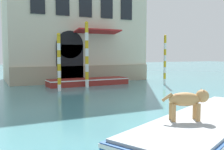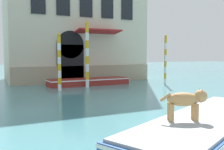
{
  "view_description": "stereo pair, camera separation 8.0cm",
  "coord_description": "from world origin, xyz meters",
  "px_view_note": "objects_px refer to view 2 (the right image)",
  "views": [
    {
      "loc": [
        -4.9,
        -0.63,
        2.32
      ],
      "look_at": [
        1.26,
        11.78,
        1.2
      ],
      "focal_mm": 42.0,
      "sensor_mm": 36.0,
      "label": 1
    },
    {
      "loc": [
        -4.83,
        -0.67,
        2.32
      ],
      "look_at": [
        1.26,
        11.78,
        1.2
      ],
      "focal_mm": 42.0,
      "sensor_mm": 36.0,
      "label": 2
    }
  ],
  "objects_px": {
    "dog_on_deck": "(186,100)",
    "boat_moored_near_palazzo": "(89,82)",
    "mooring_pole_1": "(87,54)",
    "boat_foreground": "(207,128)",
    "mooring_pole_2": "(59,62)",
    "mooring_pole_0": "(165,60)"
  },
  "relations": [
    {
      "from": "dog_on_deck",
      "to": "mooring_pole_2",
      "type": "relative_size",
      "value": 0.3
    },
    {
      "from": "mooring_pole_1",
      "to": "boat_moored_near_palazzo",
      "type": "bearing_deg",
      "value": 64.61
    },
    {
      "from": "dog_on_deck",
      "to": "mooring_pole_2",
      "type": "height_order",
      "value": "mooring_pole_2"
    },
    {
      "from": "boat_moored_near_palazzo",
      "to": "mooring_pole_2",
      "type": "xyz_separation_m",
      "value": [
        -2.8,
        -2.22,
        1.56
      ]
    },
    {
      "from": "boat_moored_near_palazzo",
      "to": "mooring_pole_2",
      "type": "distance_m",
      "value": 3.9
    },
    {
      "from": "dog_on_deck",
      "to": "mooring_pole_1",
      "type": "bearing_deg",
      "value": 103.82
    },
    {
      "from": "dog_on_deck",
      "to": "mooring_pole_1",
      "type": "relative_size",
      "value": 0.24
    },
    {
      "from": "dog_on_deck",
      "to": "boat_moored_near_palazzo",
      "type": "relative_size",
      "value": 0.18
    },
    {
      "from": "mooring_pole_0",
      "to": "mooring_pole_2",
      "type": "distance_m",
      "value": 8.01
    },
    {
      "from": "boat_moored_near_palazzo",
      "to": "mooring_pole_2",
      "type": "bearing_deg",
      "value": -142.94
    },
    {
      "from": "boat_moored_near_palazzo",
      "to": "boat_foreground",
      "type": "bearing_deg",
      "value": -99.09
    },
    {
      "from": "boat_foreground",
      "to": "mooring_pole_0",
      "type": "xyz_separation_m",
      "value": [
        7.01,
        10.91,
        1.5
      ]
    },
    {
      "from": "mooring_pole_0",
      "to": "mooring_pole_2",
      "type": "relative_size",
      "value": 1.04
    },
    {
      "from": "dog_on_deck",
      "to": "mooring_pole_1",
      "type": "distance_m",
      "value": 12.5
    },
    {
      "from": "boat_foreground",
      "to": "mooring_pole_1",
      "type": "relative_size",
      "value": 1.48
    },
    {
      "from": "dog_on_deck",
      "to": "mooring_pole_1",
      "type": "height_order",
      "value": "mooring_pole_1"
    },
    {
      "from": "dog_on_deck",
      "to": "mooring_pole_2",
      "type": "bearing_deg",
      "value": 114.25
    },
    {
      "from": "boat_moored_near_palazzo",
      "to": "mooring_pole_1",
      "type": "distance_m",
      "value": 2.41
    },
    {
      "from": "mooring_pole_0",
      "to": "mooring_pole_2",
      "type": "bearing_deg",
      "value": 178.85
    },
    {
      "from": "boat_moored_near_palazzo",
      "to": "mooring_pole_0",
      "type": "bearing_deg",
      "value": -25.92
    },
    {
      "from": "mooring_pole_0",
      "to": "boat_moored_near_palazzo",
      "type": "bearing_deg",
      "value": 155.46
    },
    {
      "from": "boat_foreground",
      "to": "mooring_pole_1",
      "type": "bearing_deg",
      "value": 59.47
    }
  ]
}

